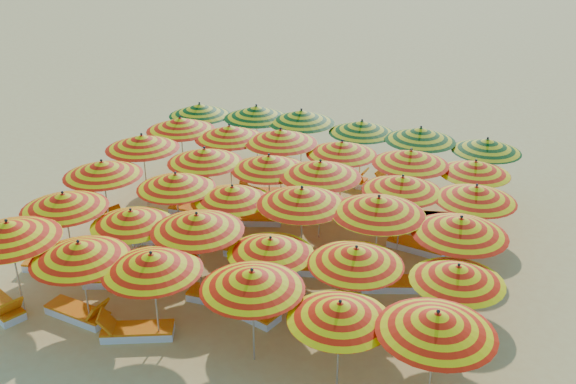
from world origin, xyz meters
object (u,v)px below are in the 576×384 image
object	(u,v)px
umbrella_13	(176,181)
umbrella_30	(200,110)
umbrella_32	(301,116)
lounger_12	(318,268)
umbrella_23	(476,193)
umbrella_26	(281,136)
umbrella_24	(180,124)
umbrella_27	(342,148)
lounger_15	(256,218)
umbrella_3	(252,280)
umbrella_12	(102,168)
umbrella_18	(142,142)
lounger_0	(1,306)
umbrella_35	(487,145)
lounger_21	(345,179)
lounger_16	(415,245)
umbrella_2	(152,262)
umbrella_29	(475,167)
umbrella_14	(232,193)
umbrella_15	(302,196)
umbrella_20	(269,163)
lounger_10	(166,238)
lounger_6	(222,297)
umbrella_17	(460,226)
umbrella_11	(458,274)
lounger_4	(56,265)
umbrella_34	(420,134)
umbrella_0	(8,231)
umbrella_21	(320,169)
umbrella_28	(411,157)
umbrella_6	(64,201)
umbrella_33	(362,127)
lounger_17	(264,193)
beachgoer_a	(303,199)
lounger_11	(255,253)
lounger_18	(356,204)
lounger_20	(452,219)
lounger_7	(246,308)
lounger_2	(136,331)
umbrella_22	(402,184)
umbrella_1	(79,251)
umbrella_10	(356,256)
lounger_22	(398,188)
umbrella_4	(340,311)
umbrella_7	(131,217)
lounger_13	(391,283)
lounger_8	(428,334)
umbrella_5	(437,323)
umbrella_25	(229,132)
lounger_19	(422,217)

from	to	relation	value
umbrella_13	umbrella_30	bearing A→B (deg)	110.80
umbrella_32	lounger_12	world-z (taller)	umbrella_32
umbrella_23	umbrella_26	xyz separation A→B (m)	(-6.50, 2.04, 0.17)
umbrella_24	umbrella_27	world-z (taller)	umbrella_24
umbrella_13	lounger_15	world-z (taller)	umbrella_13
umbrella_3	umbrella_12	world-z (taller)	umbrella_12
umbrella_18	lounger_0	xyz separation A→B (m)	(-0.25, -6.71, -2.11)
umbrella_35	lounger_21	xyz separation A→B (m)	(-4.78, 0.09, -1.98)
lounger_16	umbrella_2	bearing A→B (deg)	62.17
umbrella_27	umbrella_29	size ratio (longest dim) A/B	1.07
umbrella_14	umbrella_15	distance (m)	2.09
umbrella_20	umbrella_15	bearing A→B (deg)	-50.12
lounger_10	lounger_6	bearing A→B (deg)	-42.34
umbrella_20	lounger_21	xyz separation A→B (m)	(1.37, 4.06, -2.05)
umbrella_17	umbrella_11	bearing A→B (deg)	-84.90
lounger_4	lounger_0	bearing A→B (deg)	-102.28
lounger_21	umbrella_34	bearing A→B (deg)	6.86
umbrella_12	umbrella_35	distance (m)	12.28
umbrella_11	lounger_16	world-z (taller)	umbrella_11
umbrella_0	umbrella_12	world-z (taller)	umbrella_0
umbrella_34	umbrella_21	bearing A→B (deg)	-118.84
umbrella_28	lounger_16	world-z (taller)	umbrella_28
umbrella_13	umbrella_30	distance (m)	6.52
umbrella_6	umbrella_33	distance (m)	10.50
umbrella_12	lounger_0	bearing A→B (deg)	-93.18
lounger_0	lounger_17	world-z (taller)	same
umbrella_12	lounger_16	size ratio (longest dim) A/B	1.38
umbrella_21	beachgoer_a	bearing A→B (deg)	130.02
umbrella_12	umbrella_29	bearing A→B (deg)	22.14
umbrella_28	lounger_11	bearing A→B (deg)	-134.62
umbrella_18	umbrella_20	distance (m)	4.51
umbrella_18	lounger_4	xyz separation A→B (m)	(-0.21, -4.58, -2.11)
umbrella_35	lounger_12	world-z (taller)	umbrella_35
lounger_18	lounger_20	bearing A→B (deg)	158.60
lounger_6	umbrella_3	bearing A→B (deg)	-49.61
lounger_7	lounger_2	bearing A→B (deg)	56.65
umbrella_22	umbrella_24	world-z (taller)	umbrella_24
umbrella_1	lounger_17	size ratio (longest dim) A/B	1.34
umbrella_11	umbrella_23	bearing A→B (deg)	89.73
lounger_11	umbrella_10	bearing A→B (deg)	-32.53
lounger_22	umbrella_4	bearing A→B (deg)	103.73
umbrella_7	lounger_13	size ratio (longest dim) A/B	1.34
lounger_8	umbrella_7	bearing A→B (deg)	-170.43
umbrella_5	umbrella_20	world-z (taller)	same
umbrella_12	umbrella_25	world-z (taller)	umbrella_25
umbrella_20	lounger_18	xyz separation A→B (m)	(2.25, 2.21, -2.05)
lounger_15	lounger_19	xyz separation A→B (m)	(5.01, 1.91, 0.00)
lounger_15	beachgoer_a	xyz separation A→B (m)	(1.35, 0.76, 0.57)
umbrella_29	lounger_15	size ratio (longest dim) A/B	1.27
umbrella_24	lounger_12	bearing A→B (deg)	-33.15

